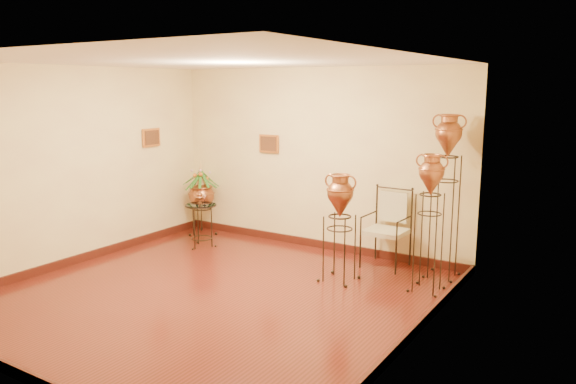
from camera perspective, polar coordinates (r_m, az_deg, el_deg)
The scene contains 8 objects.
ground at distance 7.05m, azimuth -7.50°, elevation -10.29°, with size 5.00×5.00×0.00m, color #5B1B15.
room_shell at distance 6.64m, azimuth -7.87°, elevation 3.84°, with size 5.02×5.02×2.81m.
amphora_tall at distance 7.61m, azimuth 15.70°, elevation -0.27°, with size 0.46×0.46×2.19m.
amphora_mid at distance 7.08m, azimuth 14.14°, elevation -3.00°, with size 0.51×0.51×1.74m.
amphora_short at distance 7.30m, azimuth 5.27°, elevation -3.60°, with size 0.47×0.47×1.44m.
planter_urn at distance 9.72m, azimuth -8.80°, elevation -0.07°, with size 0.70×0.70×1.29m.
armchair at distance 7.99m, azimuth 9.93°, elevation -3.66°, with size 0.64×0.60×1.11m.
side_table at distance 8.99m, azimuth -8.79°, elevation -3.30°, with size 0.51×0.51×0.87m.
Camera 1 is at (4.25, -5.03, 2.51)m, focal length 35.00 mm.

